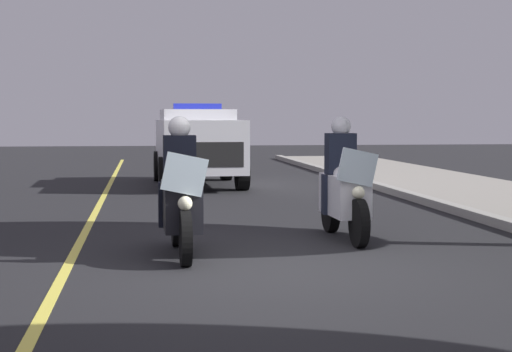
# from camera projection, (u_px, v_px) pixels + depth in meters

# --- Properties ---
(ground_plane) EXTENTS (80.00, 80.00, 0.00)m
(ground_plane) POSITION_uv_depth(u_px,v_px,m) (279.00, 266.00, 9.32)
(ground_plane) COLOR black
(lane_stripe_center) EXTENTS (48.00, 0.12, 0.01)m
(lane_stripe_center) POSITION_uv_depth(u_px,v_px,m) (65.00, 271.00, 8.99)
(lane_stripe_center) COLOR #E0D14C
(lane_stripe_center) RESTS_ON ground
(police_motorcycle_lead_left) EXTENTS (2.14, 0.57, 1.72)m
(police_motorcycle_lead_left) POSITION_uv_depth(u_px,v_px,m) (181.00, 199.00, 9.99)
(police_motorcycle_lead_left) COLOR black
(police_motorcycle_lead_left) RESTS_ON ground
(police_motorcycle_lead_right) EXTENTS (2.14, 0.57, 1.72)m
(police_motorcycle_lead_right) POSITION_uv_depth(u_px,v_px,m) (344.00, 189.00, 11.32)
(police_motorcycle_lead_right) COLOR black
(police_motorcycle_lead_right) RESTS_ON ground
(police_suv) EXTENTS (4.95, 2.17, 2.05)m
(police_suv) POSITION_uv_depth(u_px,v_px,m) (198.00, 143.00, 20.31)
(police_suv) COLOR silver
(police_suv) RESTS_ON ground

